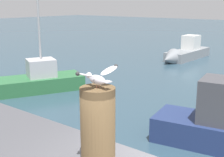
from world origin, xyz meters
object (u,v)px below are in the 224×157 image
object	(u,v)px
mooring_post	(98,127)
boat_grey	(184,53)
boat_green	(6,85)
seagull	(97,77)

from	to	relation	value
mooring_post	boat_grey	xyz separation A→B (m)	(-6.03, 15.17, -1.74)
boat_grey	boat_green	bearing A→B (deg)	-101.16
seagull	boat_grey	distance (m)	16.49
boat_grey	mooring_post	bearing A→B (deg)	-68.33
mooring_post	boat_green	world-z (taller)	boat_green
mooring_post	seagull	distance (m)	0.56
mooring_post	boat_green	size ratio (longest dim) A/B	0.16
boat_grey	seagull	bearing A→B (deg)	-68.34
mooring_post	boat_grey	size ratio (longest dim) A/B	0.18
seagull	boat_grey	bearing A→B (deg)	111.66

